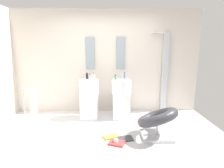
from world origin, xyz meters
The scene contains 19 objects.
ground_plane centered at (0.00, 0.00, -0.02)m, with size 4.80×3.60×0.04m, color silver.
rear_partition centered at (0.00, 1.65, 1.30)m, with size 4.80×0.10×2.60m, color beige.
pedestal_sink_left centered at (-0.38, 1.14, 0.50)m, with size 0.46×0.46×1.03m.
pedestal_sink_right centered at (0.38, 1.14, 0.50)m, with size 0.46×0.46×1.03m.
vanity_mirror_left centered at (-0.38, 1.58, 1.53)m, with size 0.22×0.03×0.80m, color #8C9EA8.
vanity_mirror_right centered at (0.38, 1.58, 1.53)m, with size 0.22×0.03×0.80m, color #8C9EA8.
shower_column centered at (1.51, 1.53, 1.08)m, with size 0.49×0.24×2.05m.
lounge_chair centered at (0.99, 0.13, 0.35)m, with size 1.10×1.10×0.65m.
towel_rack centered at (-1.41, 0.38, 0.63)m, with size 0.37×0.22×0.95m.
area_rug centered at (0.34, 0.04, 0.01)m, with size 1.04×0.65×0.01m, color #B2B2B7.
magazine_charcoal centered at (0.39, 0.05, 0.02)m, with size 0.27×0.21×0.02m, color #38383D.
magazine_red centered at (0.22, -0.11, 0.03)m, with size 0.26×0.20×0.03m, color #B73838.
magazine_ochre centered at (0.12, 0.12, 0.03)m, with size 0.29×0.17×0.03m, color gold.
coffee_mug centered at (0.21, -0.10, 0.05)m, with size 0.07×0.07×0.09m, color white.
soap_bottle_clear centered at (-0.26, 1.04, 1.01)m, with size 0.05×0.05×0.18m.
soap_bottle_green centered at (0.25, 1.14, 0.98)m, with size 0.06×0.06×0.12m.
soap_bottle_grey centered at (-0.37, 1.28, 0.99)m, with size 0.04×0.04×0.13m.
soap_bottle_blue centered at (0.47, 1.24, 1.01)m, with size 0.04×0.04×0.18m.
soap_bottle_black centered at (-0.44, 1.28, 1.00)m, with size 0.06×0.06×0.15m.
Camera 1 is at (0.08, -2.97, 1.67)m, focal length 28.54 mm.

